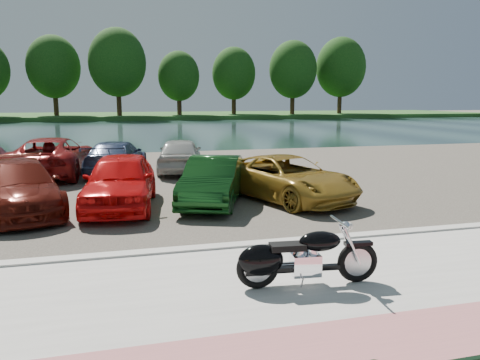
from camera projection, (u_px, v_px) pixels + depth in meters
name	position (u px, v px, depth m)	size (l,w,h in m)	color
ground	(336.00, 281.00, 7.92)	(200.00, 200.00, 0.00)	#595447
promenade	(366.00, 303.00, 6.96)	(60.00, 6.00, 0.10)	#AAA7A0
pink_path	(432.00, 351.00, 5.52)	(60.00, 2.00, 0.01)	#A95F64
kerb	(293.00, 242.00, 9.81)	(60.00, 0.30, 0.14)	#AAA7A0
parking_lot	(210.00, 177.00, 18.40)	(60.00, 18.00, 0.04)	#3E3932
river	(153.00, 130.00, 46.03)	(120.00, 40.00, 0.00)	#1A2F2E
far_bank	(138.00, 116.00, 76.47)	(120.00, 24.00, 0.60)	#204518
far_trees	(168.00, 69.00, 70.41)	(70.25, 10.68, 12.52)	#342013
motorcycle	(295.00, 258.00, 7.39)	(2.33, 0.75, 1.05)	black
car_3	(19.00, 187.00, 12.43)	(1.94, 4.77, 1.39)	#55140C
car_4	(120.00, 181.00, 12.96)	(1.80, 4.47, 1.52)	red
car_5	(213.00, 181.00, 13.46)	(1.43, 4.10, 1.35)	#103C13
car_6	(287.00, 178.00, 13.99)	(2.20, 4.77, 1.33)	olive
car_10	(53.00, 157.00, 18.36)	(2.54, 5.50, 1.53)	maroon
car_11	(116.00, 158.00, 18.79)	(1.89, 4.65, 1.35)	navy
car_12	(180.00, 155.00, 19.32)	(1.70, 4.22, 1.44)	#B2B2AD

